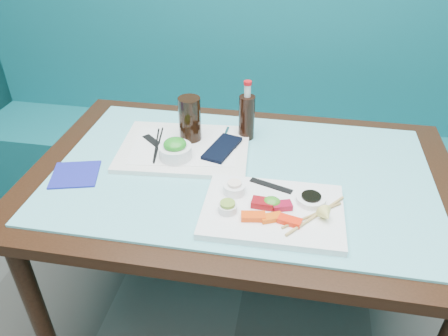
% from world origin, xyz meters
% --- Properties ---
extents(booth_bench, '(3.00, 0.56, 1.17)m').
position_xyz_m(booth_bench, '(0.00, 2.29, 0.37)').
color(booth_bench, '#10626B').
rests_on(booth_bench, ground).
extents(dining_table, '(1.40, 0.90, 0.75)m').
position_xyz_m(dining_table, '(0.00, 1.45, 0.67)').
color(dining_table, black).
rests_on(dining_table, ground).
extents(glass_top, '(1.22, 0.76, 0.01)m').
position_xyz_m(glass_top, '(0.00, 1.45, 0.75)').
color(glass_top, '#69C9D2').
rests_on(glass_top, dining_table).
extents(sashimi_plate, '(0.40, 0.29, 0.02)m').
position_xyz_m(sashimi_plate, '(0.12, 1.25, 0.77)').
color(sashimi_plate, white).
rests_on(sashimi_plate, glass_top).
extents(salmon_left, '(0.07, 0.04, 0.02)m').
position_xyz_m(salmon_left, '(0.07, 1.19, 0.79)').
color(salmon_left, '#FF460A').
rests_on(salmon_left, sashimi_plate).
extents(salmon_mid, '(0.07, 0.05, 0.01)m').
position_xyz_m(salmon_mid, '(0.12, 1.20, 0.79)').
color(salmon_mid, '#FF590A').
rests_on(salmon_mid, sashimi_plate).
extents(salmon_right, '(0.07, 0.05, 0.02)m').
position_xyz_m(salmon_right, '(0.17, 1.19, 0.79)').
color(salmon_right, '#FF270A').
rests_on(salmon_right, sashimi_plate).
extents(tuna_left, '(0.07, 0.04, 0.02)m').
position_xyz_m(tuna_left, '(0.09, 1.25, 0.79)').
color(tuna_left, maroon).
rests_on(tuna_left, sashimi_plate).
extents(tuna_right, '(0.06, 0.05, 0.02)m').
position_xyz_m(tuna_right, '(0.14, 1.25, 0.79)').
color(tuna_right, maroon).
rests_on(tuna_right, sashimi_plate).
extents(seaweed_garnish, '(0.06, 0.06, 0.03)m').
position_xyz_m(seaweed_garnish, '(0.11, 1.26, 0.79)').
color(seaweed_garnish, '#389021').
rests_on(seaweed_garnish, sashimi_plate).
extents(ramekin_wasabi, '(0.06, 0.06, 0.02)m').
position_xyz_m(ramekin_wasabi, '(-0.01, 1.21, 0.79)').
color(ramekin_wasabi, white).
rests_on(ramekin_wasabi, sashimi_plate).
extents(wasabi_fill, '(0.06, 0.06, 0.01)m').
position_xyz_m(wasabi_fill, '(-0.01, 1.21, 0.81)').
color(wasabi_fill, olive).
rests_on(wasabi_fill, ramekin_wasabi).
extents(ramekin_ginger, '(0.08, 0.08, 0.03)m').
position_xyz_m(ramekin_ginger, '(-0.00, 1.30, 0.79)').
color(ramekin_ginger, white).
rests_on(ramekin_ginger, sashimi_plate).
extents(ginger_fill, '(0.05, 0.05, 0.01)m').
position_xyz_m(ginger_fill, '(-0.00, 1.30, 0.81)').
color(ginger_fill, '#FFE2D1').
rests_on(ginger_fill, ramekin_ginger).
extents(soy_dish, '(0.11, 0.11, 0.02)m').
position_xyz_m(soy_dish, '(0.22, 1.30, 0.79)').
color(soy_dish, white).
rests_on(soy_dish, sashimi_plate).
extents(soy_fill, '(0.08, 0.08, 0.01)m').
position_xyz_m(soy_fill, '(0.22, 1.30, 0.80)').
color(soy_fill, black).
rests_on(soy_fill, soy_dish).
extents(lemon_wedge, '(0.05, 0.05, 0.04)m').
position_xyz_m(lemon_wedge, '(0.26, 1.22, 0.80)').
color(lemon_wedge, '#E5DF6C').
rests_on(lemon_wedge, sashimi_plate).
extents(chopstick_sleeve, '(0.14, 0.06, 0.00)m').
position_xyz_m(chopstick_sleeve, '(0.10, 1.35, 0.78)').
color(chopstick_sleeve, black).
rests_on(chopstick_sleeve, sashimi_plate).
extents(wooden_chopstick_a, '(0.16, 0.14, 0.01)m').
position_xyz_m(wooden_chopstick_a, '(0.23, 1.23, 0.78)').
color(wooden_chopstick_a, '#9B8149').
rests_on(wooden_chopstick_a, sashimi_plate).
extents(wooden_chopstick_b, '(0.16, 0.20, 0.01)m').
position_xyz_m(wooden_chopstick_b, '(0.24, 1.23, 0.78)').
color(wooden_chopstick_b, tan).
rests_on(wooden_chopstick_b, sashimi_plate).
extents(serving_tray, '(0.47, 0.37, 0.02)m').
position_xyz_m(serving_tray, '(-0.22, 1.54, 0.77)').
color(serving_tray, white).
rests_on(serving_tray, glass_top).
extents(paper_placemat, '(0.39, 0.30, 0.00)m').
position_xyz_m(paper_placemat, '(-0.22, 1.54, 0.78)').
color(paper_placemat, white).
rests_on(paper_placemat, serving_tray).
extents(seaweed_bowl, '(0.12, 0.12, 0.04)m').
position_xyz_m(seaweed_bowl, '(-0.23, 1.47, 0.80)').
color(seaweed_bowl, white).
rests_on(seaweed_bowl, serving_tray).
extents(seaweed_salad, '(0.09, 0.09, 0.04)m').
position_xyz_m(seaweed_salad, '(-0.23, 1.47, 0.83)').
color(seaweed_salad, '#208B20').
rests_on(seaweed_salad, seaweed_bowl).
extents(cola_glass, '(0.10, 0.10, 0.16)m').
position_xyz_m(cola_glass, '(-0.21, 1.60, 0.85)').
color(cola_glass, black).
rests_on(cola_glass, serving_tray).
extents(navy_pouch, '(0.12, 0.19, 0.01)m').
position_xyz_m(navy_pouch, '(-0.08, 1.54, 0.78)').
color(navy_pouch, black).
rests_on(navy_pouch, serving_tray).
extents(fork, '(0.01, 0.09, 0.01)m').
position_xyz_m(fork, '(-0.09, 1.65, 0.78)').
color(fork, silver).
rests_on(fork, serving_tray).
extents(black_chopstick_a, '(0.06, 0.22, 0.01)m').
position_xyz_m(black_chopstick_a, '(-0.32, 1.53, 0.78)').
color(black_chopstick_a, black).
rests_on(black_chopstick_a, serving_tray).
extents(black_chopstick_b, '(0.05, 0.24, 0.01)m').
position_xyz_m(black_chopstick_b, '(-0.31, 1.53, 0.78)').
color(black_chopstick_b, black).
rests_on(black_chopstick_b, serving_tray).
extents(tray_sleeve, '(0.14, 0.13, 0.00)m').
position_xyz_m(tray_sleeve, '(-0.31, 1.53, 0.78)').
color(tray_sleeve, black).
rests_on(tray_sleeve, serving_tray).
extents(cola_bottle_body, '(0.06, 0.06, 0.16)m').
position_xyz_m(cola_bottle_body, '(-0.02, 1.67, 0.84)').
color(cola_bottle_body, black).
rests_on(cola_bottle_body, glass_top).
extents(cola_bottle_neck, '(0.02, 0.02, 0.04)m').
position_xyz_m(cola_bottle_neck, '(-0.02, 1.67, 0.94)').
color(cola_bottle_neck, silver).
rests_on(cola_bottle_neck, cola_bottle_body).
extents(cola_bottle_cap, '(0.03, 0.03, 0.01)m').
position_xyz_m(cola_bottle_cap, '(-0.02, 1.67, 0.97)').
color(cola_bottle_cap, '#BB0B11').
rests_on(cola_bottle_cap, cola_bottle_neck).
extents(blue_napkin, '(0.18, 0.18, 0.01)m').
position_xyz_m(blue_napkin, '(-0.53, 1.33, 0.76)').
color(blue_napkin, navy).
rests_on(blue_napkin, glass_top).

